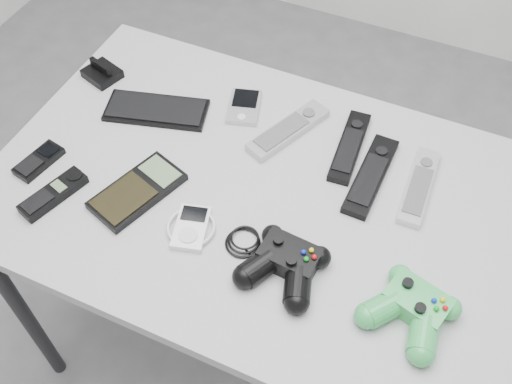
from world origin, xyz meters
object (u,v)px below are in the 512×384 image
at_px(remote_silver_a, 288,129).
at_px(controller_black, 286,262).
at_px(cordless_handset, 53,194).
at_px(mp3_player, 191,227).
at_px(remote_black_b, 371,175).
at_px(controller_green, 412,308).
at_px(desk, 262,211).
at_px(mobile_phone, 39,161).
at_px(pda_keyboard, 156,110).
at_px(remote_silver_b, 419,186).
at_px(remote_black_a, 350,146).
at_px(calculator, 137,191).
at_px(pda, 244,107).

relative_size(remote_silver_a, controller_black, 0.82).
bearing_deg(cordless_handset, mp3_player, 25.76).
xyz_separation_m(remote_black_b, controller_green, (0.16, -0.27, 0.02)).
xyz_separation_m(desk, mobile_phone, (-0.46, -0.12, 0.07)).
bearing_deg(controller_black, desk, 131.94).
bearing_deg(pda_keyboard, remote_silver_b, -13.06).
height_order(controller_black, controller_green, same).
height_order(remote_black_a, controller_black, controller_black).
height_order(mobile_phone, controller_black, controller_black).
bearing_deg(pda_keyboard, calculator, -84.70).
distance_m(pda, remote_black_a, 0.26).
height_order(mobile_phone, controller_green, controller_green).
relative_size(cordless_handset, calculator, 0.75).
bearing_deg(controller_black, pda_keyboard, 153.08).
bearing_deg(controller_green, calculator, -168.15).
distance_m(mobile_phone, controller_black, 0.58).
distance_m(cordless_handset, controller_green, 0.73).
distance_m(pda_keyboard, calculator, 0.24).
height_order(pda, calculator, calculator).
bearing_deg(remote_black_b, desk, -145.53).
bearing_deg(remote_silver_b, desk, -156.49).
bearing_deg(pda, calculator, -123.52).
height_order(pda, remote_black_a, remote_black_a).
distance_m(remote_silver_a, mobile_phone, 0.54).
relative_size(remote_silver_a, remote_black_b, 0.95).
xyz_separation_m(desk, remote_silver_b, (0.29, 0.14, 0.08)).
bearing_deg(remote_silver_b, controller_green, -80.40).
bearing_deg(remote_black_b, cordless_handset, -150.25).
bearing_deg(remote_silver_a, mobile_phone, -122.84).
distance_m(cordless_handset, calculator, 0.17).
distance_m(pda_keyboard, remote_black_b, 0.51).
bearing_deg(mp3_player, remote_silver_b, 21.34).
distance_m(pda, remote_silver_a, 0.12).
distance_m(desk, remote_silver_a, 0.19).
xyz_separation_m(remote_silver_a, controller_black, (0.13, -0.33, 0.01)).
distance_m(remote_black_a, remote_black_b, 0.09).
bearing_deg(mobile_phone, pda_keyboard, 68.94).
xyz_separation_m(mobile_phone, calculator, (0.23, 0.02, 0.00)).
bearing_deg(cordless_handset, mobile_phone, 160.97).
distance_m(desk, remote_black_a, 0.24).
distance_m(remote_black_a, remote_silver_b, 0.17).
xyz_separation_m(remote_black_a, controller_black, (-0.01, -0.34, 0.02)).
height_order(desk, cordless_handset, cordless_handset).
height_order(pda_keyboard, remote_black_b, remote_black_b).
bearing_deg(desk, mp3_player, -121.40).
bearing_deg(calculator, mobile_phone, -157.22).
bearing_deg(remote_black_a, remote_silver_a, 179.25).
height_order(desk, remote_silver_b, remote_silver_b).
height_order(pda_keyboard, pda, pda).
bearing_deg(mp3_player, desk, 43.17).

